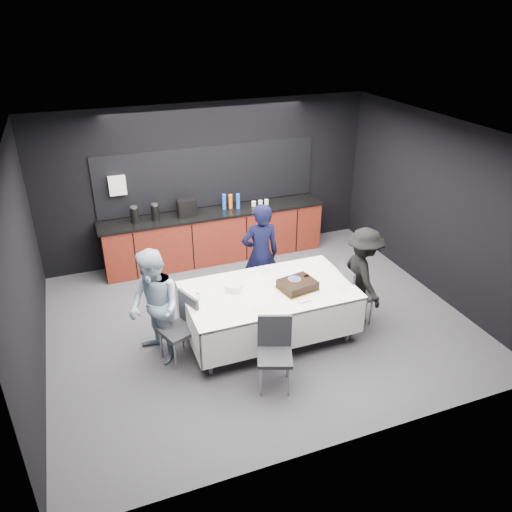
% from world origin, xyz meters
% --- Properties ---
extents(ground, '(6.00, 6.00, 0.00)m').
position_xyz_m(ground, '(0.00, 0.00, 0.00)').
color(ground, '#46454B').
rests_on(ground, ground).
extents(room_shell, '(6.04, 5.04, 2.82)m').
position_xyz_m(room_shell, '(0.00, 0.00, 1.86)').
color(room_shell, white).
rests_on(room_shell, ground).
extents(kitchenette, '(4.10, 0.64, 2.05)m').
position_xyz_m(kitchenette, '(-0.02, 2.22, 0.54)').
color(kitchenette, '#5C180E').
rests_on(kitchenette, ground).
extents(party_table, '(2.32, 1.32, 0.78)m').
position_xyz_m(party_table, '(0.00, -0.40, 0.64)').
color(party_table, '#99999E').
rests_on(party_table, ground).
extents(cake_assembly, '(0.57, 0.50, 0.16)m').
position_xyz_m(cake_assembly, '(0.37, -0.53, 0.84)').
color(cake_assembly, '#F1BD47').
rests_on(cake_assembly, party_table).
extents(plate_stack, '(0.24, 0.24, 0.10)m').
position_xyz_m(plate_stack, '(-0.46, -0.25, 0.83)').
color(plate_stack, white).
rests_on(plate_stack, party_table).
extents(loose_plate_near, '(0.18, 0.18, 0.01)m').
position_xyz_m(loose_plate_near, '(-0.32, -0.80, 0.78)').
color(loose_plate_near, white).
rests_on(loose_plate_near, party_table).
extents(loose_plate_right_a, '(0.18, 0.18, 0.01)m').
position_xyz_m(loose_plate_right_a, '(0.65, -0.23, 0.78)').
color(loose_plate_right_a, white).
rests_on(loose_plate_right_a, party_table).
extents(loose_plate_right_b, '(0.20, 0.20, 0.01)m').
position_xyz_m(loose_plate_right_b, '(0.95, -0.71, 0.78)').
color(loose_plate_right_b, white).
rests_on(loose_plate_right_b, party_table).
extents(loose_plate_far, '(0.22, 0.22, 0.01)m').
position_xyz_m(loose_plate_far, '(0.17, 0.07, 0.78)').
color(loose_plate_far, white).
rests_on(loose_plate_far, party_table).
extents(fork_pile, '(0.18, 0.13, 0.03)m').
position_xyz_m(fork_pile, '(0.32, -0.84, 0.79)').
color(fork_pile, white).
rests_on(fork_pile, party_table).
extents(champagne_flute, '(0.06, 0.06, 0.22)m').
position_xyz_m(champagne_flute, '(-1.03, -0.52, 0.94)').
color(champagne_flute, white).
rests_on(champagne_flute, party_table).
extents(chair_left, '(0.54, 0.54, 0.92)m').
position_xyz_m(chair_left, '(-1.23, -0.42, 0.53)').
color(chair_left, '#2F2F34').
rests_on(chair_left, ground).
extents(chair_right, '(0.44, 0.44, 0.92)m').
position_xyz_m(chair_right, '(1.27, -0.50, 0.53)').
color(chair_right, '#2F2F34').
rests_on(chair_right, ground).
extents(chair_near, '(0.54, 0.54, 0.92)m').
position_xyz_m(chair_near, '(-0.29, -1.32, 0.53)').
color(chair_near, '#2F2F34').
rests_on(chair_near, ground).
extents(person_center, '(0.62, 0.42, 1.65)m').
position_xyz_m(person_center, '(0.23, 0.52, 0.83)').
color(person_center, black).
rests_on(person_center, ground).
extents(person_left, '(0.83, 0.93, 1.58)m').
position_xyz_m(person_left, '(-1.55, -0.32, 0.79)').
color(person_left, '#A4BACF').
rests_on(person_left, ground).
extents(person_right, '(0.65, 1.00, 1.47)m').
position_xyz_m(person_right, '(1.45, -0.45, 0.73)').
color(person_right, black).
rests_on(person_right, ground).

